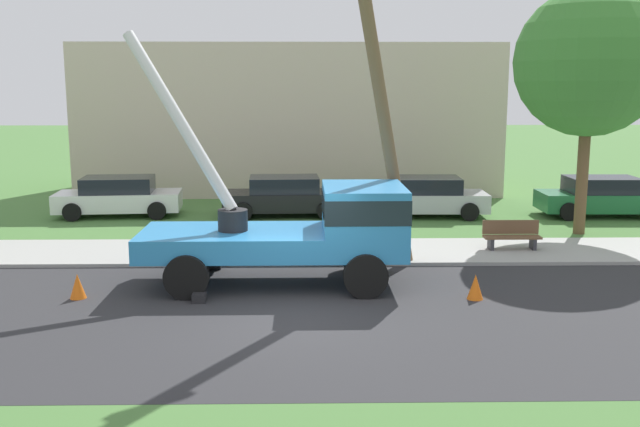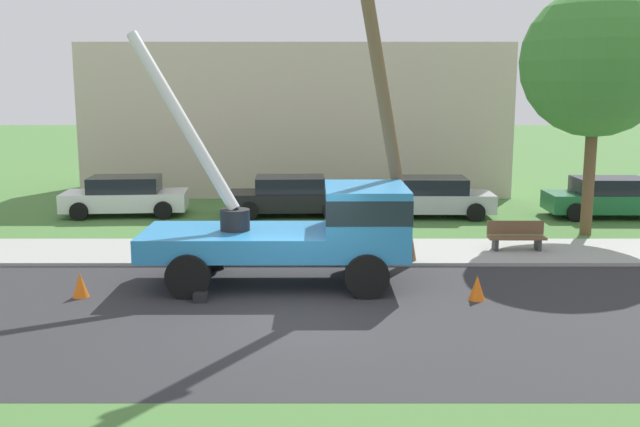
{
  "view_description": "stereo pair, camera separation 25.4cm",
  "coord_description": "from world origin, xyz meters",
  "px_view_note": "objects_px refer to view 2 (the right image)",
  "views": [
    {
      "loc": [
        0.17,
        -14.13,
        4.67
      ],
      "look_at": [
        0.48,
        3.15,
        1.58
      ],
      "focal_mm": 40.38,
      "sensor_mm": 36.0,
      "label": 1
    },
    {
      "loc": [
        0.43,
        -14.14,
        4.67
      ],
      "look_at": [
        0.48,
        3.15,
        1.58
      ],
      "focal_mm": 40.38,
      "sensor_mm": 36.0,
      "label": 2
    }
  ],
  "objects_px": {
    "traffic_cone_curbside": "(370,261)",
    "parked_sedan_white": "(123,196)",
    "parked_sedan_black": "(288,196)",
    "park_bench": "(514,237)",
    "roadside_tree_near": "(594,62)",
    "traffic_cone_ahead": "(474,288)",
    "parked_sedan_silver": "(428,197)",
    "utility_truck": "(308,226)",
    "parked_sedan_green": "(606,197)",
    "leaning_utility_pole": "(380,93)",
    "traffic_cone_behind": "(78,285)"
  },
  "relations": [
    {
      "from": "traffic_cone_ahead",
      "to": "traffic_cone_behind",
      "type": "distance_m",
      "value": 8.82
    },
    {
      "from": "traffic_cone_ahead",
      "to": "parked_sedan_white",
      "type": "distance_m",
      "value": 14.89
    },
    {
      "from": "traffic_cone_ahead",
      "to": "parked_sedan_black",
      "type": "xyz_separation_m",
      "value": [
        -4.54,
        10.49,
        0.43
      ]
    },
    {
      "from": "utility_truck",
      "to": "traffic_cone_ahead",
      "type": "xyz_separation_m",
      "value": [
        3.68,
        -1.36,
        -1.13
      ]
    },
    {
      "from": "traffic_cone_curbside",
      "to": "parked_sedan_silver",
      "type": "relative_size",
      "value": 0.13
    },
    {
      "from": "traffic_cone_curbside",
      "to": "parked_sedan_green",
      "type": "xyz_separation_m",
      "value": [
        9.04,
        7.75,
        0.43
      ]
    },
    {
      "from": "parked_sedan_white",
      "to": "parked_sedan_silver",
      "type": "bearing_deg",
      "value": -1.35
    },
    {
      "from": "park_bench",
      "to": "traffic_cone_curbside",
      "type": "bearing_deg",
      "value": -153.2
    },
    {
      "from": "parked_sedan_black",
      "to": "park_bench",
      "type": "bearing_deg",
      "value": -42.02
    },
    {
      "from": "roadside_tree_near",
      "to": "leaning_utility_pole",
      "type": "bearing_deg",
      "value": -145.82
    },
    {
      "from": "park_bench",
      "to": "roadside_tree_near",
      "type": "distance_m",
      "value": 6.25
    },
    {
      "from": "parked_sedan_white",
      "to": "parked_sedan_silver",
      "type": "xyz_separation_m",
      "value": [
        11.06,
        -0.26,
        0.0
      ]
    },
    {
      "from": "parked_sedan_black",
      "to": "parked_sedan_silver",
      "type": "xyz_separation_m",
      "value": [
        5.07,
        -0.23,
        0.0
      ]
    },
    {
      "from": "traffic_cone_ahead",
      "to": "parked_sedan_white",
      "type": "relative_size",
      "value": 0.12
    },
    {
      "from": "traffic_cone_behind",
      "to": "parked_sedan_silver",
      "type": "height_order",
      "value": "parked_sedan_silver"
    },
    {
      "from": "parked_sedan_white",
      "to": "park_bench",
      "type": "bearing_deg",
      "value": -25.4
    },
    {
      "from": "traffic_cone_curbside",
      "to": "parked_sedan_white",
      "type": "relative_size",
      "value": 0.12
    },
    {
      "from": "utility_truck",
      "to": "parked_sedan_black",
      "type": "height_order",
      "value": "utility_truck"
    },
    {
      "from": "parked_sedan_white",
      "to": "roadside_tree_near",
      "type": "height_order",
      "value": "roadside_tree_near"
    },
    {
      "from": "leaning_utility_pole",
      "to": "traffic_cone_curbside",
      "type": "xyz_separation_m",
      "value": [
        -0.2,
        0.0,
        -4.21
      ]
    },
    {
      "from": "traffic_cone_curbside",
      "to": "parked_sedan_white",
      "type": "bearing_deg",
      "value": 136.01
    },
    {
      "from": "parked_sedan_white",
      "to": "parked_sedan_black",
      "type": "xyz_separation_m",
      "value": [
        5.99,
        -0.03,
        0.0
      ]
    },
    {
      "from": "parked_sedan_white",
      "to": "park_bench",
      "type": "distance_m",
      "value": 13.96
    },
    {
      "from": "traffic_cone_ahead",
      "to": "parked_sedan_white",
      "type": "xyz_separation_m",
      "value": [
        -10.53,
        10.51,
        0.43
      ]
    },
    {
      "from": "parked_sedan_green",
      "to": "traffic_cone_curbside",
      "type": "bearing_deg",
      "value": -139.39
    },
    {
      "from": "traffic_cone_behind",
      "to": "parked_sedan_black",
      "type": "relative_size",
      "value": 0.13
    },
    {
      "from": "traffic_cone_behind",
      "to": "traffic_cone_curbside",
      "type": "xyz_separation_m",
      "value": [
        6.68,
        2.18,
        0.0
      ]
    },
    {
      "from": "parked_sedan_black",
      "to": "parked_sedan_green",
      "type": "bearing_deg",
      "value": -1.65
    },
    {
      "from": "leaning_utility_pole",
      "to": "park_bench",
      "type": "relative_size",
      "value": 5.47
    },
    {
      "from": "parked_sedan_white",
      "to": "roadside_tree_near",
      "type": "bearing_deg",
      "value": -12.42
    },
    {
      "from": "park_bench",
      "to": "roadside_tree_near",
      "type": "xyz_separation_m",
      "value": [
        2.91,
        2.57,
        4.9
      ]
    },
    {
      "from": "traffic_cone_ahead",
      "to": "parked_sedan_silver",
      "type": "xyz_separation_m",
      "value": [
        0.53,
        10.25,
        0.43
      ]
    },
    {
      "from": "traffic_cone_ahead",
      "to": "roadside_tree_near",
      "type": "distance_m",
      "value": 10.05
    },
    {
      "from": "traffic_cone_curbside",
      "to": "parked_sedan_white",
      "type": "distance_m",
      "value": 11.68
    },
    {
      "from": "traffic_cone_ahead",
      "to": "traffic_cone_curbside",
      "type": "xyz_separation_m",
      "value": [
        -2.13,
        2.4,
        0.0
      ]
    },
    {
      "from": "park_bench",
      "to": "parked_sedan_black",
      "type": "bearing_deg",
      "value": 137.98
    },
    {
      "from": "traffic_cone_behind",
      "to": "traffic_cone_curbside",
      "type": "bearing_deg",
      "value": 18.1
    },
    {
      "from": "traffic_cone_curbside",
      "to": "parked_sedan_black",
      "type": "bearing_deg",
      "value": 106.59
    },
    {
      "from": "leaning_utility_pole",
      "to": "parked_sedan_black",
      "type": "xyz_separation_m",
      "value": [
        -2.6,
        8.09,
        -3.78
      ]
    },
    {
      "from": "parked_sedan_green",
      "to": "traffic_cone_ahead",
      "type": "bearing_deg",
      "value": -124.22
    },
    {
      "from": "utility_truck",
      "to": "roadside_tree_near",
      "type": "height_order",
      "value": "roadside_tree_near"
    },
    {
      "from": "parked_sedan_green",
      "to": "park_bench",
      "type": "height_order",
      "value": "parked_sedan_green"
    },
    {
      "from": "park_bench",
      "to": "parked_sedan_silver",
      "type": "bearing_deg",
      "value": 105.05
    },
    {
      "from": "traffic_cone_ahead",
      "to": "parked_sedan_silver",
      "type": "bearing_deg",
      "value": 87.03
    },
    {
      "from": "parked_sedan_green",
      "to": "roadside_tree_near",
      "type": "xyz_separation_m",
      "value": [
        -1.93,
        -3.06,
        4.65
      ]
    },
    {
      "from": "traffic_cone_ahead",
      "to": "parked_sedan_black",
      "type": "bearing_deg",
      "value": 113.41
    },
    {
      "from": "traffic_cone_ahead",
      "to": "roadside_tree_near",
      "type": "relative_size",
      "value": 0.07
    },
    {
      "from": "traffic_cone_ahead",
      "to": "parked_sedan_green",
      "type": "xyz_separation_m",
      "value": [
        6.91,
        10.16,
        0.43
      ]
    },
    {
      "from": "utility_truck",
      "to": "parked_sedan_silver",
      "type": "distance_m",
      "value": 9.86
    },
    {
      "from": "traffic_cone_behind",
      "to": "traffic_cone_curbside",
      "type": "distance_m",
      "value": 7.03
    }
  ]
}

